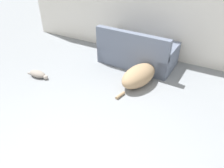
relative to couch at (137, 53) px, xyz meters
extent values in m
cube|color=slate|center=(0.00, 0.05, -0.07)|extent=(1.73, 0.98, 0.41)
cube|color=slate|center=(-0.02, -0.34, 0.37)|extent=(1.70, 0.22, 0.47)
cube|color=slate|center=(0.75, 0.01, 0.00)|extent=(0.24, 0.90, 0.55)
cube|color=slate|center=(-0.74, 0.08, 0.00)|extent=(0.24, 0.90, 0.55)
ellipsoid|color=#A38460|center=(0.36, -0.78, -0.08)|extent=(0.68, 1.02, 0.39)
sphere|color=#493726|center=(0.48, -0.24, -0.12)|extent=(0.36, 0.36, 0.30)
cylinder|color=#A38460|center=(0.23, -1.35, -0.24)|extent=(0.11, 0.24, 0.06)
ellipsoid|color=gray|center=(-1.65, -1.54, -0.20)|extent=(0.40, 0.20, 0.14)
sphere|color=#A89E93|center=(-1.43, -1.54, -0.22)|extent=(0.10, 0.10, 0.10)
cylinder|color=gray|center=(-1.90, -1.55, -0.26)|extent=(0.10, 0.03, 0.02)
camera|label=1|loc=(1.64, -4.33, 2.23)|focal=35.00mm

